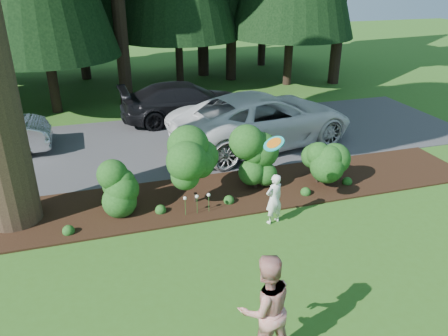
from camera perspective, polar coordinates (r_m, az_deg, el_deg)
name	(u,v)px	position (r m, az deg, el deg)	size (l,w,h in m)	color
ground	(240,270)	(9.18, 2.05, -13.18)	(80.00, 80.00, 0.00)	#325F1B
mulch_bed	(201,197)	(11.79, -3.06, -3.78)	(16.00, 2.50, 0.05)	black
driveway	(171,142)	(15.59, -6.89, 3.33)	(22.00, 6.00, 0.03)	#38383A
shrub_row	(229,169)	(11.53, 0.70, -0.08)	(6.53, 1.60, 1.61)	#1A4816
lily_cluster	(197,197)	(10.78, -3.56, -3.85)	(0.69, 0.09, 0.57)	#1A4816
car_white_suv	(263,119)	(15.13, 5.11, 6.41)	(2.97, 6.44, 1.79)	silver
car_dark_suv	(186,102)	(17.68, -4.94, 8.63)	(2.12, 5.20, 1.51)	black
child	(274,199)	(10.45, 6.55, -4.04)	(0.47, 0.31, 1.28)	white
adult	(265,307)	(7.01, 5.41, -17.68)	(0.89, 0.70, 1.84)	#A62016
frisbee	(274,144)	(9.67, 6.54, 3.19)	(0.47, 0.49, 0.30)	teal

